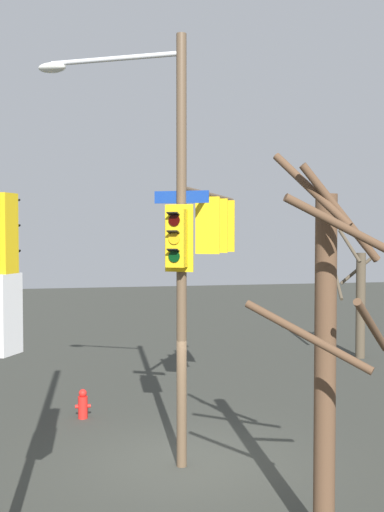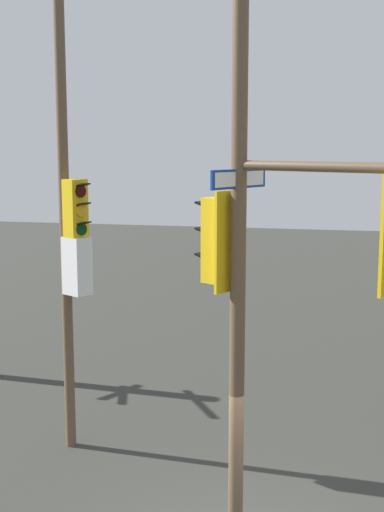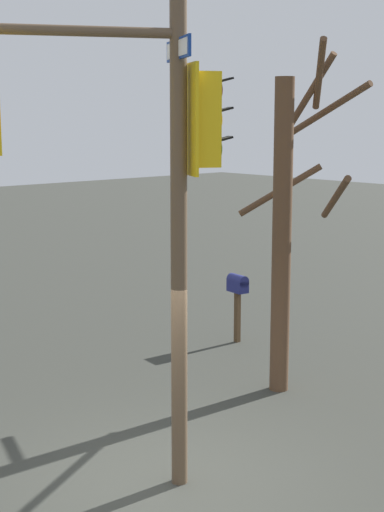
{
  "view_description": "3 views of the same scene",
  "coord_description": "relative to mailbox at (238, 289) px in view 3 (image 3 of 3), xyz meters",
  "views": [
    {
      "loc": [
        2.44,
        11.93,
        4.62
      ],
      "look_at": [
        -0.19,
        -0.27,
        4.14
      ],
      "focal_mm": 43.14,
      "sensor_mm": 36.0,
      "label": 1
    },
    {
      "loc": [
        -8.43,
        -1.15,
        5.71
      ],
      "look_at": [
        -0.01,
        0.74,
        4.34
      ],
      "focal_mm": 48.41,
      "sensor_mm": 36.0,
      "label": 2
    },
    {
      "loc": [
        7.03,
        -5.87,
        4.54
      ],
      "look_at": [
        0.3,
        0.21,
        2.92
      ],
      "focal_mm": 54.68,
      "sensor_mm": 36.0,
      "label": 3
    }
  ],
  "objects": [
    {
      "name": "main_signal_pole_assembly",
      "position": [
        3.38,
        -6.27,
        3.72
      ],
      "size": [
        5.05,
        4.8,
        8.45
      ],
      "rotation": [
        0.0,
        0.0,
        4.23
      ],
      "color": "brown",
      "rests_on": "ground"
    },
    {
      "name": "bare_tree_across_street",
      "position": [
        2.48,
        -1.38,
        1.76
      ],
      "size": [
        2.29,
        1.43,
        5.75
      ],
      "color": "brown",
      "rests_on": "ground"
    },
    {
      "name": "ground_plane",
      "position": [
        3.79,
        -5.16,
        -1.11
      ],
      "size": [
        80.0,
        80.0,
        0.0
      ],
      "primitive_type": "plane",
      "color": "#34352F"
    },
    {
      "name": "mailbox",
      "position": [
        0.0,
        0.0,
        0.0
      ],
      "size": [
        0.47,
        0.3,
        1.41
      ],
      "rotation": [
        0.0,
        0.0,
        1.44
      ],
      "color": "#4C3823",
      "rests_on": "ground"
    }
  ]
}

